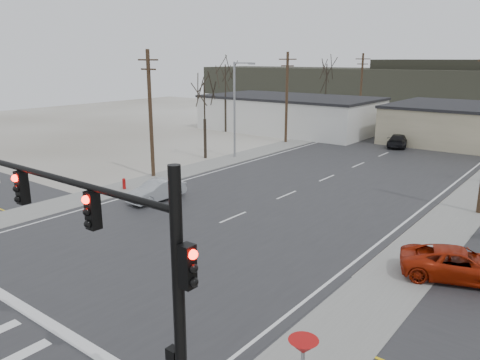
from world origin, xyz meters
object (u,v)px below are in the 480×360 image
at_px(car_far_b, 432,126).
at_px(sedan_crossing, 157,191).
at_px(car_far_a, 399,140).
at_px(traffic_signal_mast, 123,255).
at_px(fire_hydrant, 124,184).
at_px(car_parked_red, 460,264).

bearing_deg(car_far_b, sedan_crossing, -100.57).
xyz_separation_m(sedan_crossing, car_far_a, (5.87, 29.43, 0.00)).
distance_m(traffic_signal_mast, fire_hydrant, 23.39).
xyz_separation_m(fire_hydrant, car_far_a, (9.88, 28.97, 0.28)).
distance_m(car_far_b, car_parked_red, 45.10).
height_order(traffic_signal_mast, car_far_b, traffic_signal_mast).
distance_m(traffic_signal_mast, car_far_b, 57.68).
bearing_deg(car_parked_red, car_far_a, 3.37).
height_order(fire_hydrant, car_far_a, car_far_a).
bearing_deg(car_far_b, car_far_a, -91.49).
bearing_deg(car_parked_red, fire_hydrant, 68.46).
distance_m(car_far_a, car_far_b, 13.72).
bearing_deg(fire_hydrant, car_parked_red, -0.82).
bearing_deg(fire_hydrant, traffic_signal_mast, -38.13).
distance_m(fire_hydrant, sedan_crossing, 4.05).
height_order(car_far_a, car_far_b, car_far_b).
xyz_separation_m(traffic_signal_mast, car_parked_red, (4.89, 13.88, -3.96)).
height_order(fire_hydrant, car_far_b, car_far_b).
xyz_separation_m(traffic_signal_mast, car_far_b, (-8.67, 56.89, -3.89)).
bearing_deg(traffic_signal_mast, sedan_crossing, 135.69).
relative_size(traffic_signal_mast, car_far_b, 2.07).
bearing_deg(fire_hydrant, sedan_crossing, -6.49).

